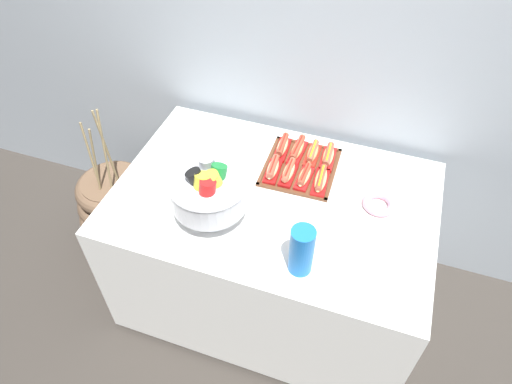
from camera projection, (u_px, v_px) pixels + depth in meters
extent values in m
plane|color=#38332D|center=(270.00, 292.00, 2.61)|extent=(10.00, 10.00, 0.00)
cube|color=#9EA8B2|center=(316.00, 31.00, 2.05)|extent=(6.00, 0.10, 2.60)
cube|color=white|center=(272.00, 248.00, 2.31)|extent=(1.42, 0.95, 0.76)
cylinder|color=black|center=(146.00, 313.00, 2.50)|extent=(0.05, 0.05, 0.04)
cylinder|color=black|center=(200.00, 219.00, 2.97)|extent=(0.05, 0.05, 0.04)
cylinder|color=black|center=(385.00, 269.00, 2.69)|extent=(0.05, 0.05, 0.04)
cylinder|color=brown|center=(118.00, 207.00, 2.76)|extent=(0.33, 0.33, 0.45)
torus|color=brown|center=(124.00, 225.00, 2.88)|extent=(0.47, 0.47, 0.10)
torus|color=brown|center=(120.00, 213.00, 2.80)|extent=(0.48, 0.48, 0.10)
torus|color=brown|center=(116.00, 201.00, 2.72)|extent=(0.45, 0.45, 0.10)
torus|color=brown|center=(112.00, 188.00, 2.64)|extent=(0.41, 0.41, 0.10)
cylinder|color=#937F56|center=(90.00, 155.00, 2.46)|extent=(0.05, 0.07, 0.39)
cylinder|color=#937F56|center=(95.00, 161.00, 2.41)|extent=(0.04, 0.04, 0.40)
cylinder|color=#937F56|center=(105.00, 152.00, 2.39)|extent=(0.01, 0.08, 0.50)
cylinder|color=#937F56|center=(107.00, 150.00, 2.40)|extent=(0.03, 0.02, 0.51)
cube|color=#56331E|center=(300.00, 168.00, 2.16)|extent=(0.34, 0.37, 0.01)
cube|color=#56331E|center=(291.00, 191.00, 2.04)|extent=(0.33, 0.02, 0.01)
cube|color=#56331E|center=(309.00, 144.00, 2.27)|extent=(0.33, 0.02, 0.01)
cube|color=#56331E|center=(269.00, 160.00, 2.19)|extent=(0.02, 0.36, 0.01)
cube|color=#56331E|center=(333.00, 173.00, 2.12)|extent=(0.02, 0.36, 0.01)
cube|color=#B21414|center=(273.00, 172.00, 2.12)|extent=(0.07, 0.16, 0.02)
ellipsoid|color=beige|center=(273.00, 168.00, 2.10)|extent=(0.06, 0.15, 0.04)
cylinder|color=#9E4C38|center=(273.00, 166.00, 2.10)|extent=(0.04, 0.14, 0.03)
cylinder|color=red|center=(273.00, 164.00, 2.08)|extent=(0.02, 0.12, 0.01)
cube|color=#B21414|center=(288.00, 175.00, 2.10)|extent=(0.06, 0.16, 0.02)
ellipsoid|color=beige|center=(289.00, 172.00, 2.09)|extent=(0.05, 0.14, 0.04)
cylinder|color=#A8563D|center=(289.00, 170.00, 2.08)|extent=(0.03, 0.14, 0.03)
cylinder|color=red|center=(289.00, 168.00, 2.07)|extent=(0.01, 0.12, 0.01)
cube|color=red|center=(304.00, 179.00, 2.09)|extent=(0.06, 0.16, 0.02)
ellipsoid|color=#E0BC7F|center=(305.00, 176.00, 2.07)|extent=(0.05, 0.15, 0.04)
cylinder|color=brown|center=(305.00, 174.00, 2.07)|extent=(0.03, 0.14, 0.03)
cylinder|color=red|center=(305.00, 172.00, 2.06)|extent=(0.01, 0.12, 0.01)
cube|color=#B21414|center=(320.00, 182.00, 2.07)|extent=(0.07, 0.18, 0.02)
ellipsoid|color=tan|center=(321.00, 179.00, 2.06)|extent=(0.06, 0.17, 0.04)
cylinder|color=brown|center=(321.00, 178.00, 2.05)|extent=(0.04, 0.16, 0.03)
cylinder|color=yellow|center=(321.00, 176.00, 2.04)|extent=(0.02, 0.13, 0.01)
cube|color=#B21414|center=(282.00, 150.00, 2.23)|extent=(0.07, 0.17, 0.02)
ellipsoid|color=beige|center=(282.00, 146.00, 2.21)|extent=(0.06, 0.16, 0.04)
cylinder|color=brown|center=(282.00, 144.00, 2.20)|extent=(0.04, 0.15, 0.03)
cylinder|color=red|center=(283.00, 142.00, 2.19)|extent=(0.02, 0.13, 0.01)
cube|color=red|center=(297.00, 153.00, 2.21)|extent=(0.06, 0.18, 0.02)
ellipsoid|color=tan|center=(297.00, 149.00, 2.20)|extent=(0.05, 0.17, 0.04)
cylinder|color=brown|center=(298.00, 147.00, 2.19)|extent=(0.04, 0.17, 0.03)
cylinder|color=red|center=(298.00, 145.00, 2.18)|extent=(0.01, 0.14, 0.01)
cube|color=red|center=(312.00, 156.00, 2.20)|extent=(0.06, 0.17, 0.02)
ellipsoid|color=tan|center=(313.00, 153.00, 2.18)|extent=(0.05, 0.15, 0.04)
cylinder|color=#A8563D|center=(313.00, 151.00, 2.17)|extent=(0.03, 0.15, 0.03)
cylinder|color=yellow|center=(313.00, 149.00, 2.16)|extent=(0.01, 0.12, 0.01)
cube|color=red|center=(328.00, 159.00, 2.18)|extent=(0.07, 0.17, 0.02)
ellipsoid|color=tan|center=(328.00, 156.00, 2.17)|extent=(0.06, 0.16, 0.04)
cylinder|color=#9E4C38|center=(328.00, 154.00, 2.16)|extent=(0.04, 0.15, 0.03)
cylinder|color=yellow|center=(329.00, 152.00, 2.15)|extent=(0.02, 0.13, 0.01)
cylinder|color=silver|center=(211.00, 214.00, 1.95)|extent=(0.19, 0.19, 0.02)
cone|color=silver|center=(211.00, 208.00, 1.92)|extent=(0.06, 0.06, 0.06)
cylinder|color=silver|center=(209.00, 193.00, 1.86)|extent=(0.31, 0.31, 0.12)
torus|color=silver|center=(208.00, 182.00, 1.81)|extent=(0.32, 0.32, 0.02)
cylinder|color=yellow|center=(215.00, 185.00, 1.82)|extent=(0.11, 0.12, 0.14)
cylinder|color=#197A33|center=(217.00, 179.00, 1.84)|extent=(0.10, 0.13, 0.15)
cylinder|color=#B7BCC6|center=(208.00, 168.00, 1.89)|extent=(0.10, 0.10, 0.13)
cylinder|color=black|center=(199.00, 183.00, 1.82)|extent=(0.13, 0.09, 0.15)
cylinder|color=yellow|center=(202.00, 188.00, 1.81)|extent=(0.09, 0.11, 0.13)
cylinder|color=red|center=(207.00, 193.00, 1.79)|extent=(0.08, 0.09, 0.13)
cylinder|color=blue|center=(301.00, 258.00, 1.72)|extent=(0.09, 0.09, 0.13)
cylinder|color=blue|center=(301.00, 254.00, 1.71)|extent=(0.09, 0.09, 0.13)
cylinder|color=blue|center=(302.00, 251.00, 1.69)|extent=(0.09, 0.09, 0.13)
cylinder|color=blue|center=(302.00, 247.00, 1.68)|extent=(0.09, 0.09, 0.13)
cylinder|color=blue|center=(302.00, 243.00, 1.66)|extent=(0.09, 0.09, 0.13)
torus|color=pink|center=(379.00, 204.00, 1.98)|extent=(0.14, 0.14, 0.03)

